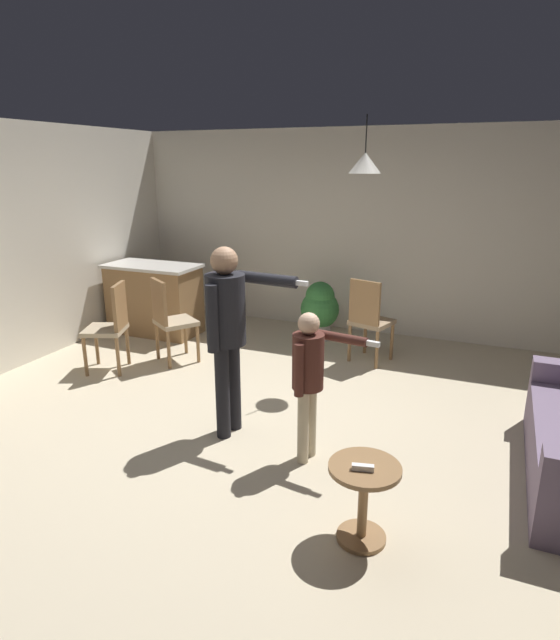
# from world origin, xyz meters

# --- Properties ---
(ground) EXTENTS (7.68, 7.68, 0.00)m
(ground) POSITION_xyz_m (0.00, 0.00, 0.00)
(ground) COLOR beige
(wall_back) EXTENTS (6.40, 0.10, 2.70)m
(wall_back) POSITION_xyz_m (0.00, 3.20, 1.35)
(wall_back) COLOR silver
(wall_back) RESTS_ON ground
(kitchen_counter) EXTENTS (1.26, 0.66, 0.95)m
(kitchen_counter) POSITION_xyz_m (-2.45, 1.97, 0.48)
(kitchen_counter) COLOR olive
(kitchen_counter) RESTS_ON ground
(side_table_by_couch) EXTENTS (0.44, 0.44, 0.52)m
(side_table_by_couch) POSITION_xyz_m (1.19, -1.00, 0.33)
(side_table_by_couch) COLOR olive
(side_table_by_couch) RESTS_ON ground
(person_adult) EXTENTS (0.82, 0.47, 1.62)m
(person_adult) POSITION_xyz_m (-0.19, -0.12, 1.01)
(person_adult) COLOR black
(person_adult) RESTS_ON ground
(person_child) EXTENTS (0.64, 0.35, 1.20)m
(person_child) POSITION_xyz_m (0.57, -0.25, 0.75)
(person_child) COLOR tan
(person_child) RESTS_ON ground
(dining_chair_by_counter) EXTENTS (0.52, 0.52, 1.00)m
(dining_chair_by_counter) POSITION_xyz_m (0.51, 1.98, 0.55)
(dining_chair_by_counter) COLOR olive
(dining_chair_by_counter) RESTS_ON ground
(dining_chair_near_wall) EXTENTS (0.58, 0.58, 1.00)m
(dining_chair_near_wall) POSITION_xyz_m (-1.61, 1.10, 0.55)
(dining_chair_near_wall) COLOR olive
(dining_chair_near_wall) RESTS_ON ground
(dining_chair_centre_back) EXTENTS (0.55, 0.55, 1.00)m
(dining_chair_centre_back) POSITION_xyz_m (-2.07, 0.64, 0.55)
(dining_chair_centre_back) COLOR olive
(dining_chair_centre_back) RESTS_ON ground
(potted_plant_corner) EXTENTS (0.51, 0.51, 0.78)m
(potted_plant_corner) POSITION_xyz_m (-0.27, 2.56, 0.43)
(potted_plant_corner) COLOR #B7B2AD
(potted_plant_corner) RESTS_ON ground
(spare_remote_on_table) EXTENTS (0.13, 0.06, 0.04)m
(spare_remote_on_table) POSITION_xyz_m (1.19, -1.05, 0.54)
(spare_remote_on_table) COLOR white
(spare_remote_on_table) RESTS_ON side_table_by_couch
(ceiling_light_pendant) EXTENTS (0.32, 0.32, 0.55)m
(ceiling_light_pendant) POSITION_xyz_m (0.48, 1.56, 2.25)
(ceiling_light_pendant) COLOR silver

